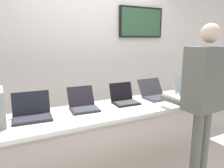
{
  "coord_description": "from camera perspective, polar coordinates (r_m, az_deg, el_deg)",
  "views": [
    {
      "loc": [
        -1.35,
        -2.08,
        1.56
      ],
      "look_at": [
        -0.17,
        0.19,
        1.02
      ],
      "focal_mm": 33.91,
      "sensor_mm": 36.0,
      "label": 1
    }
  ],
  "objects": [
    {
      "name": "laptop_station_2",
      "position": [
        2.65,
        3.3,
        -3.9
      ],
      "size": [
        0.32,
        0.31,
        0.24
      ],
      "color": "black",
      "rests_on": "workbench"
    },
    {
      "name": "person",
      "position": [
        2.41,
        23.68,
        -1.49
      ],
      "size": [
        0.45,
        0.6,
        1.71
      ],
      "color": "#575A50",
      "rests_on": "ground"
    },
    {
      "name": "laptop_station_0",
      "position": [
        2.29,
        -20.77,
        -7.19
      ],
      "size": [
        0.39,
        0.34,
        0.25
      ],
      "color": "#20222B",
      "rests_on": "workbench"
    },
    {
      "name": "workbench",
      "position": [
        2.61,
        5.29,
        -6.5
      ],
      "size": [
        3.59,
        0.7,
        0.78
      ],
      "color": "silver",
      "rests_on": "ground"
    },
    {
      "name": "ground",
      "position": [
        2.94,
        4.99,
        -20.6
      ],
      "size": [
        8.0,
        8.0,
        0.04
      ],
      "primitive_type": "cube",
      "color": "beige"
    },
    {
      "name": "laptop_station_3",
      "position": [
        2.94,
        11.6,
        -2.54
      ],
      "size": [
        0.37,
        0.38,
        0.24
      ],
      "color": "#3A3A40",
      "rests_on": "workbench"
    },
    {
      "name": "laptop_station_1",
      "position": [
        2.44,
        -7.75,
        -5.41
      ],
      "size": [
        0.33,
        0.38,
        0.23
      ],
      "color": "#28232C",
      "rests_on": "workbench"
    },
    {
      "name": "laptop_station_4",
      "position": [
        3.3,
        19.58,
        -1.34
      ],
      "size": [
        0.38,
        0.37,
        0.26
      ],
      "color": "#A9B3B7",
      "rests_on": "workbench"
    },
    {
      "name": "back_wall",
      "position": [
        3.5,
        -4.38,
        7.86
      ],
      "size": [
        8.0,
        0.11,
        2.6
      ],
      "color": "silver",
      "rests_on": "ground"
    },
    {
      "name": "laptop_station_5",
      "position": [
        3.7,
        25.05,
        -0.5
      ],
      "size": [
        0.4,
        0.35,
        0.22
      ],
      "color": "#21202D",
      "rests_on": "workbench"
    },
    {
      "name": "coffee_mug",
      "position": [
        3.04,
        23.51,
        -2.95
      ],
      "size": [
        0.07,
        0.07,
        0.1
      ],
      "color": "#D24537",
      "rests_on": "workbench"
    }
  ]
}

